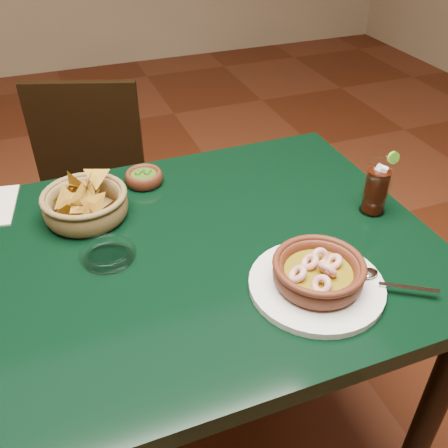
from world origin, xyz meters
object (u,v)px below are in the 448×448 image
object	(u,v)px
dining_chair	(89,202)
shrimp_plate	(318,276)
chip_basket	(85,204)
dining_table	(162,290)
cola_drink	(377,187)

from	to	relation	value
dining_chair	shrimp_plate	distance (m)	1.02
dining_chair	chip_basket	world-z (taller)	chip_basket
dining_table	chip_basket	distance (m)	0.27
dining_chair	shrimp_plate	world-z (taller)	dining_chair
cola_drink	dining_table	bearing A→B (deg)	177.93
chip_basket	shrimp_plate	bearing A→B (deg)	-46.43
shrimp_plate	cola_drink	world-z (taller)	cola_drink
dining_chair	chip_basket	bearing A→B (deg)	-93.97
cola_drink	dining_chair	bearing A→B (deg)	129.90
dining_table	dining_chair	world-z (taller)	dining_chair
shrimp_plate	chip_basket	bearing A→B (deg)	133.57
shrimp_plate	dining_table	bearing A→B (deg)	142.12
dining_table	dining_chair	bearing A→B (deg)	96.85
chip_basket	dining_chair	bearing A→B (deg)	86.03
dining_table	shrimp_plate	bearing A→B (deg)	-37.88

